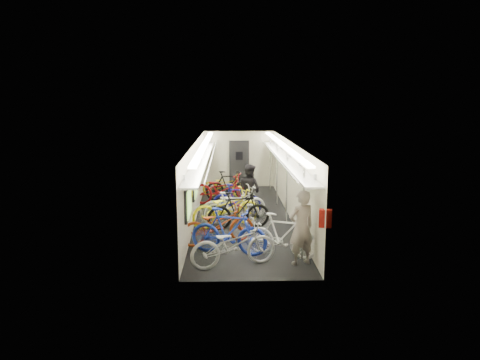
{
  "coord_description": "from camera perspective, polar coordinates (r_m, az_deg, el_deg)",
  "views": [
    {
      "loc": [
        -0.48,
        -13.29,
        3.67
      ],
      "look_at": [
        -0.09,
        0.28,
        1.15
      ],
      "focal_mm": 32.0,
      "sensor_mm": 36.0,
      "label": 1
    }
  ],
  "objects": [
    {
      "name": "bicycle_3",
      "position": [
        12.36,
        -0.16,
        -4.08
      ],
      "size": [
        1.92,
        0.87,
        1.11
      ],
      "primitive_type": "imported",
      "rotation": [
        0.0,
        0.0,
        1.76
      ],
      "color": "black",
      "rests_on": "ground"
    },
    {
      "name": "bicycle_0",
      "position": [
        9.64,
        -0.88,
        -8.58
      ],
      "size": [
        2.08,
        1.21,
        1.03
      ],
      "primitive_type": "imported",
      "rotation": [
        0.0,
        0.0,
        1.85
      ],
      "color": "#A8A9AD",
      "rests_on": "ground"
    },
    {
      "name": "bicycle_11",
      "position": [
        10.26,
        5.62,
        -7.36
      ],
      "size": [
        1.82,
        1.12,
        1.06
      ],
      "primitive_type": "imported",
      "rotation": [
        0.0,
        0.0,
        1.19
      ],
      "color": "white",
      "rests_on": "ground"
    },
    {
      "name": "bicycle_8",
      "position": [
        15.12,
        -2.48,
        -1.29
      ],
      "size": [
        2.33,
        1.47,
        1.16
      ],
      "primitive_type": "imported",
      "rotation": [
        0.0,
        0.0,
        1.22
      ],
      "color": "maroon",
      "rests_on": "ground"
    },
    {
      "name": "backpack",
      "position": [
        9.03,
        11.32,
        -5.03
      ],
      "size": [
        0.29,
        0.2,
        0.38
      ],
      "primitive_type": "cube",
      "rotation": [
        0.0,
        0.0,
        -0.25
      ],
      "color": "#A81710",
      "rests_on": "passenger_near"
    },
    {
      "name": "bicycle_2",
      "position": [
        11.12,
        -2.99,
        -5.95
      ],
      "size": [
        2.09,
        1.32,
        1.04
      ],
      "primitive_type": "imported",
      "rotation": [
        0.0,
        0.0,
        1.92
      ],
      "color": "#92320F",
      "rests_on": "ground"
    },
    {
      "name": "passenger_mid",
      "position": [
        13.78,
        1.23,
        -1.32
      ],
      "size": [
        1.03,
        1.03,
        1.69
      ],
      "primitive_type": "imported",
      "rotation": [
        0.0,
        0.0,
        2.39
      ],
      "color": "black",
      "rests_on": "ground"
    },
    {
      "name": "bicycle_10",
      "position": [
        16.52,
        -2.02,
        -0.7
      ],
      "size": [
        1.82,
        0.87,
        0.92
      ],
      "primitive_type": "imported",
      "rotation": [
        0.0,
        0.0,
        1.42
      ],
      "color": "gold",
      "rests_on": "ground"
    },
    {
      "name": "train_car_shell",
      "position": [
        14.15,
        -1.13,
        2.33
      ],
      "size": [
        10.0,
        10.0,
        10.0
      ],
      "color": "black",
      "rests_on": "ground"
    },
    {
      "name": "passenger_near",
      "position": [
        9.76,
        8.18,
        -6.31
      ],
      "size": [
        0.74,
        0.62,
        1.72
      ],
      "primitive_type": "imported",
      "rotation": [
        0.0,
        0.0,
        3.53
      ],
      "color": "gray",
      "rests_on": "ground"
    },
    {
      "name": "bicycle_5",
      "position": [
        12.84,
        -1.11,
        -3.78
      ],
      "size": [
        1.68,
        0.54,
        1.0
      ],
      "primitive_type": "imported",
      "rotation": [
        0.0,
        0.0,
        1.53
      ],
      "color": "white",
      "rests_on": "ground"
    },
    {
      "name": "bicycle_4",
      "position": [
        12.6,
        -1.83,
        -3.76
      ],
      "size": [
        2.26,
        1.55,
        1.13
      ],
      "primitive_type": "imported",
      "rotation": [
        0.0,
        0.0,
        1.99
      ],
      "color": "yellow",
      "rests_on": "ground"
    },
    {
      "name": "bicycle_7",
      "position": [
        14.1,
        -0.41,
        -2.52
      ],
      "size": [
        1.69,
        0.77,
        0.98
      ],
      "primitive_type": "imported",
      "rotation": [
        0.0,
        0.0,
        1.38
      ],
      "color": "navy",
      "rests_on": "ground"
    },
    {
      "name": "bicycle_1",
      "position": [
        10.36,
        -1.51,
        -6.87
      ],
      "size": [
        1.98,
        1.07,
        1.15
      ],
      "primitive_type": "imported",
      "rotation": [
        0.0,
        0.0,
        1.27
      ],
      "color": "#1C32AC",
      "rests_on": "ground"
    },
    {
      "name": "bicycle_6",
      "position": [
        13.09,
        -0.88,
        -3.24
      ],
      "size": [
        2.25,
        1.42,
        1.11
      ],
      "primitive_type": "imported",
      "rotation": [
        0.0,
        0.0,
        1.92
      ],
      "color": "silver",
      "rests_on": "ground"
    },
    {
      "name": "bicycle_9",
      "position": [
        16.08,
        -1.45,
        -0.68
      ],
      "size": [
        1.9,
        1.06,
        1.1
      ],
      "primitive_type": "imported",
      "rotation": [
        0.0,
        0.0,
        1.88
      ],
      "color": "black",
      "rests_on": "ground"
    }
  ]
}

